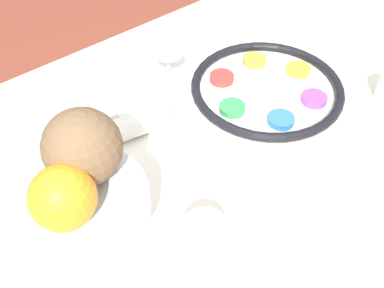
{
  "coord_description": "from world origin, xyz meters",
  "views": [
    {
      "loc": [
        0.41,
        0.46,
        1.41
      ],
      "look_at": [
        0.04,
        0.02,
        0.81
      ],
      "focal_mm": 42.0,
      "sensor_mm": 36.0,
      "label": 1
    }
  ],
  "objects_px": {
    "orange_fruit": "(63,198)",
    "napkin_roll": "(122,129)",
    "seder_plate": "(267,89)",
    "bread_plate": "(76,129)",
    "wine_glass": "(167,42)",
    "fruit_stand": "(79,208)",
    "cup_near": "(204,235)",
    "coconut": "(82,147)"
  },
  "relations": [
    {
      "from": "cup_near",
      "to": "bread_plate",
      "type": "bearing_deg",
      "value": -85.46
    },
    {
      "from": "napkin_roll",
      "to": "wine_glass",
      "type": "bearing_deg",
      "value": -153.12
    },
    {
      "from": "coconut",
      "to": "seder_plate",
      "type": "bearing_deg",
      "value": -172.13
    },
    {
      "from": "seder_plate",
      "to": "fruit_stand",
      "type": "relative_size",
      "value": 1.61
    },
    {
      "from": "wine_glass",
      "to": "fruit_stand",
      "type": "height_order",
      "value": "wine_glass"
    },
    {
      "from": "fruit_stand",
      "to": "bread_plate",
      "type": "distance_m",
      "value": 0.29
    },
    {
      "from": "seder_plate",
      "to": "cup_near",
      "type": "xyz_separation_m",
      "value": [
        0.35,
        0.2,
        0.01
      ]
    },
    {
      "from": "napkin_roll",
      "to": "cup_near",
      "type": "xyz_separation_m",
      "value": [
        0.03,
        0.28,
        0.0
      ]
    },
    {
      "from": "orange_fruit",
      "to": "coconut",
      "type": "distance_m",
      "value": 0.08
    },
    {
      "from": "seder_plate",
      "to": "coconut",
      "type": "distance_m",
      "value": 0.49
    },
    {
      "from": "coconut",
      "to": "napkin_roll",
      "type": "bearing_deg",
      "value": -133.48
    },
    {
      "from": "coconut",
      "to": "orange_fruit",
      "type": "bearing_deg",
      "value": 40.19
    },
    {
      "from": "orange_fruit",
      "to": "coconut",
      "type": "relative_size",
      "value": 0.79
    },
    {
      "from": "orange_fruit",
      "to": "coconut",
      "type": "bearing_deg",
      "value": -139.81
    },
    {
      "from": "fruit_stand",
      "to": "napkin_roll",
      "type": "relative_size",
      "value": 1.06
    },
    {
      "from": "seder_plate",
      "to": "cup_near",
      "type": "bearing_deg",
      "value": 29.71
    },
    {
      "from": "orange_fruit",
      "to": "seder_plate",
      "type": "bearing_deg",
      "value": -167.6
    },
    {
      "from": "fruit_stand",
      "to": "bread_plate",
      "type": "bearing_deg",
      "value": -114.61
    },
    {
      "from": "coconut",
      "to": "bread_plate",
      "type": "relative_size",
      "value": 0.62
    },
    {
      "from": "fruit_stand",
      "to": "bread_plate",
      "type": "height_order",
      "value": "fruit_stand"
    },
    {
      "from": "cup_near",
      "to": "wine_glass",
      "type": "bearing_deg",
      "value": -120.17
    },
    {
      "from": "wine_glass",
      "to": "orange_fruit",
      "type": "distance_m",
      "value": 0.49
    },
    {
      "from": "orange_fruit",
      "to": "napkin_roll",
      "type": "bearing_deg",
      "value": -135.23
    },
    {
      "from": "napkin_roll",
      "to": "cup_near",
      "type": "height_order",
      "value": "cup_near"
    },
    {
      "from": "fruit_stand",
      "to": "napkin_roll",
      "type": "bearing_deg",
      "value": -135.67
    },
    {
      "from": "bread_plate",
      "to": "cup_near",
      "type": "relative_size",
      "value": 2.65
    },
    {
      "from": "fruit_stand",
      "to": "coconut",
      "type": "xyz_separation_m",
      "value": [
        -0.04,
        -0.02,
        0.08
      ]
    },
    {
      "from": "seder_plate",
      "to": "bread_plate",
      "type": "bearing_deg",
      "value": -23.06
    },
    {
      "from": "fruit_stand",
      "to": "orange_fruit",
      "type": "xyz_separation_m",
      "value": [
        0.02,
        0.03,
        0.07
      ]
    },
    {
      "from": "wine_glass",
      "to": "orange_fruit",
      "type": "relative_size",
      "value": 1.55
    },
    {
      "from": "orange_fruit",
      "to": "napkin_roll",
      "type": "height_order",
      "value": "orange_fruit"
    },
    {
      "from": "wine_glass",
      "to": "cup_near",
      "type": "bearing_deg",
      "value": 59.83
    },
    {
      "from": "seder_plate",
      "to": "cup_near",
      "type": "height_order",
      "value": "cup_near"
    },
    {
      "from": "seder_plate",
      "to": "coconut",
      "type": "relative_size",
      "value": 2.95
    },
    {
      "from": "coconut",
      "to": "bread_plate",
      "type": "bearing_deg",
      "value": -109.17
    },
    {
      "from": "wine_glass",
      "to": "cup_near",
      "type": "distance_m",
      "value": 0.44
    },
    {
      "from": "coconut",
      "to": "napkin_roll",
      "type": "xyz_separation_m",
      "value": [
        -0.14,
        -0.15,
        -0.16
      ]
    },
    {
      "from": "wine_glass",
      "to": "coconut",
      "type": "bearing_deg",
      "value": 36.59
    },
    {
      "from": "fruit_stand",
      "to": "napkin_roll",
      "type": "xyz_separation_m",
      "value": [
        -0.18,
        -0.17,
        -0.08
      ]
    },
    {
      "from": "seder_plate",
      "to": "orange_fruit",
      "type": "height_order",
      "value": "orange_fruit"
    },
    {
      "from": "orange_fruit",
      "to": "bread_plate",
      "type": "bearing_deg",
      "value": -116.6
    },
    {
      "from": "seder_plate",
      "to": "fruit_stand",
      "type": "xyz_separation_m",
      "value": [
        0.49,
        0.09,
        0.09
      ]
    }
  ]
}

